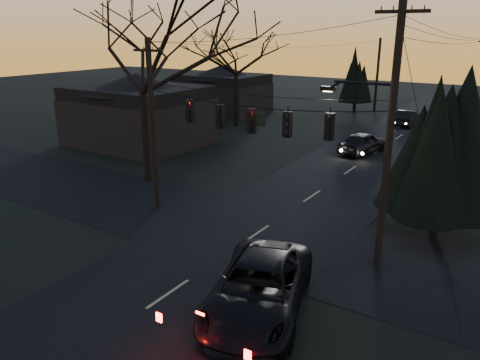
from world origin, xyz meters
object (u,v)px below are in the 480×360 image
Objects in this scene: utility_pole_right at (377,266)px; suv_near at (259,289)px; utility_pole_left at (157,208)px; evergreen_right at (445,144)px; utility_pole_far_l at (374,111)px; sedan_oncoming_a at (363,143)px; bare_tree_left at (141,56)px; utility_pole_far_r at (476,136)px; sedan_oncoming_b at (407,118)px.

utility_pole_right is 1.62× the size of suv_near.
utility_pole_right reaches higher than utility_pole_left.
evergreen_right is 1.19× the size of suv_near.
utility_pole_left is 1.06× the size of utility_pole_far_l.
evergreen_right is 1.54× the size of sedan_oncoming_a.
utility_pole_right is 2.10× the size of sedan_oncoming_a.
utility_pole_right is at bearing 120.54° from sedan_oncoming_a.
bare_tree_left reaches higher than suv_near.
suv_near is at bearing -77.41° from utility_pole_far_l.
utility_pole_far_r is at bearing -34.82° from utility_pole_far_l.
suv_near is (12.99, -8.53, -6.53)m from bare_tree_left.
utility_pole_far_r is 29.95m from bare_tree_left.
utility_pole_far_r is (0.00, 28.00, 0.00)m from utility_pole_right.
utility_pole_left is at bearing -41.34° from bare_tree_left.
utility_pole_right reaches higher than sedan_oncoming_b.
utility_pole_far_r reaches higher than utility_pole_far_l.
utility_pole_far_r is 1.78× the size of sedan_oncoming_a.
sedan_oncoming_b is at bearing 167.04° from utility_pole_far_r.
utility_pole_left is 17.51m from sedan_oncoming_a.
bare_tree_left reaches higher than utility_pole_right.
sedan_oncoming_b is (-0.03, 12.76, -0.08)m from sedan_oncoming_a.
evergreen_right reaches higher than utility_pole_right.
utility_pole_left is at bearing -90.00° from utility_pole_far_l.
suv_near is (9.20, -41.19, 0.86)m from utility_pole_far_l.
utility_pole_right is 0.90× the size of bare_tree_left.
suv_near is at bearing -113.89° from utility_pole_right.
bare_tree_left is at bearing -177.41° from evergreen_right.
utility_pole_left reaches higher than suv_near.
evergreen_right is 1.65× the size of sedan_oncoming_b.
sedan_oncoming_a is at bearing 89.41° from sedan_oncoming_b.
evergreen_right is (16.54, 0.75, -3.14)m from bare_tree_left.
utility_pole_far_l is 33.70m from bare_tree_left.
suv_near is at bearing 95.92° from sedan_oncoming_b.
utility_pole_far_l is at bearing 111.77° from evergreen_right.
evergreen_right is at bearing 130.76° from sedan_oncoming_a.
suv_near is 34.88m from sedan_oncoming_b.
bare_tree_left is at bearing 70.34° from sedan_oncoming_b.
utility_pole_left is 1.00× the size of utility_pole_far_r.
utility_pole_right is 6.03m from evergreen_right.
bare_tree_left is 2.33× the size of sedan_oncoming_a.
utility_pole_right is at bearing -12.31° from bare_tree_left.
sedan_oncoming_a is (-6.30, -11.30, 0.81)m from utility_pole_far_r.
evergreen_right reaches higher than suv_near.
evergreen_right reaches higher than utility_pole_far_l.
sedan_oncoming_b is (-6.33, 1.46, 0.73)m from utility_pole_far_r.
utility_pole_right is 28.00m from utility_pole_far_r.
utility_pole_right is 17.86m from sedan_oncoming_a.
sedan_oncoming_a is (-4.00, 21.89, -0.04)m from suv_near.
bare_tree_left is at bearing 138.66° from utility_pole_left.
sedan_oncoming_b is (8.97, 26.12, -6.66)m from bare_tree_left.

